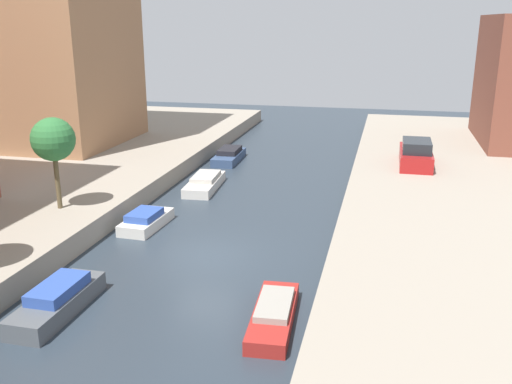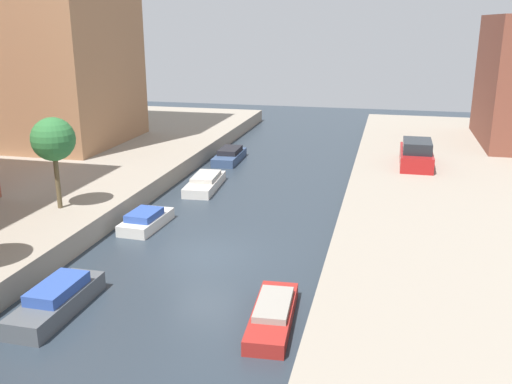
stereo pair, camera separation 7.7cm
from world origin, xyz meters
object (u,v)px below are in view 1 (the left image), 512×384
object	(u,v)px
moored_boat_right_2	(274,314)
parked_car	(416,154)
street_tree_2	(53,140)
moored_boat_left_3	(146,220)
moored_boat_left_2	(58,301)
moored_boat_left_5	(229,156)
moored_boat_left_4	(205,183)

from	to	relation	value
moored_boat_right_2	parked_car	bearing A→B (deg)	74.98
street_tree_2	moored_boat_left_3	xyz separation A→B (m)	(3.67, 1.04, -3.78)
moored_boat_right_2	moored_boat_left_2	bearing A→B (deg)	-172.01
moored_boat_left_2	moored_boat_left_5	bearing A→B (deg)	90.81
moored_boat_left_3	moored_boat_left_4	world-z (taller)	moored_boat_left_3
parked_car	moored_boat_left_3	distance (m)	16.35
moored_boat_left_3	moored_boat_right_2	bearing A→B (deg)	-43.44
moored_boat_left_3	moored_boat_left_4	bearing A→B (deg)	84.52
moored_boat_left_4	moored_boat_right_2	world-z (taller)	moored_boat_left_4
parked_car	moored_boat_left_2	distance (m)	22.20
moored_boat_left_4	moored_boat_right_2	bearing A→B (deg)	-63.59
moored_boat_left_3	moored_boat_right_2	size ratio (longest dim) A/B	0.79
street_tree_2	moored_boat_left_2	world-z (taller)	street_tree_2
street_tree_2	parked_car	world-z (taller)	street_tree_2
moored_boat_left_2	moored_boat_right_2	world-z (taller)	moored_boat_left_2
street_tree_2	moored_boat_left_4	bearing A→B (deg)	60.72
moored_boat_left_2	moored_boat_left_4	bearing A→B (deg)	89.39
parked_car	moored_boat_left_3	world-z (taller)	parked_car
street_tree_2	moored_boat_left_3	distance (m)	5.37
moored_boat_left_3	street_tree_2	bearing A→B (deg)	-164.20
moored_boat_left_4	moored_boat_right_2	xyz separation A→B (m)	(6.78, -13.66, -0.04)
street_tree_2	moored_boat_left_2	bearing A→B (deg)	-59.22
moored_boat_left_5	moored_boat_right_2	xyz separation A→B (m)	(7.24, -20.24, -0.08)
moored_boat_left_2	moored_boat_left_5	distance (m)	21.22
moored_boat_left_2	moored_boat_right_2	distance (m)	7.01
moored_boat_left_4	moored_boat_left_5	bearing A→B (deg)	93.96
street_tree_2	moored_boat_left_2	size ratio (longest dim) A/B	1.03
moored_boat_left_5	moored_boat_right_2	bearing A→B (deg)	-70.33
moored_boat_left_2	moored_boat_left_5	world-z (taller)	moored_boat_left_2
moored_boat_left_4	moored_boat_left_2	bearing A→B (deg)	-90.61
parked_car	moored_boat_left_3	size ratio (longest dim) A/B	1.41
moored_boat_left_2	parked_car	bearing A→B (deg)	58.06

